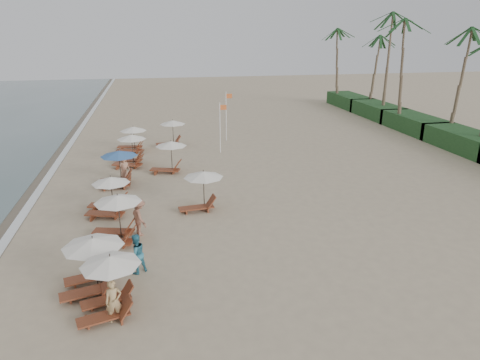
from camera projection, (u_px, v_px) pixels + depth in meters
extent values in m
plane|color=tan|center=(249.00, 259.00, 19.31)|extent=(160.00, 160.00, 0.00)
cube|color=#6B5E4C|center=(12.00, 199.00, 26.20)|extent=(3.20, 140.00, 0.01)
cube|color=white|center=(35.00, 197.00, 26.45)|extent=(0.50, 140.00, 0.02)
cube|color=#193D1C|center=(465.00, 141.00, 36.63)|extent=(3.20, 8.00, 1.60)
cube|color=#193D1C|center=(414.00, 123.00, 43.57)|extent=(3.20, 8.00, 1.60)
cube|color=#193D1C|center=(378.00, 111.00, 50.52)|extent=(3.20, 8.00, 1.60)
cube|color=#193D1C|center=(350.00, 101.00, 57.47)|extent=(3.20, 8.00, 1.60)
cylinder|color=brown|center=(455.00, 87.00, 38.70)|extent=(0.36, 0.36, 9.80)
cylinder|color=brown|center=(405.00, 77.00, 43.05)|extent=(0.36, 0.36, 10.60)
cylinder|color=brown|center=(387.00, 68.00, 47.90)|extent=(0.36, 0.36, 11.40)
cylinder|color=brown|center=(371.00, 75.00, 53.28)|extent=(0.36, 0.36, 9.00)
cylinder|color=brown|center=(340.00, 68.00, 57.62)|extent=(0.36, 0.36, 9.80)
cylinder|color=black|center=(113.00, 286.00, 15.28)|extent=(0.05, 0.05, 2.22)
cone|color=white|center=(110.00, 261.00, 14.95)|extent=(2.12, 2.12, 0.35)
cylinder|color=black|center=(95.00, 265.00, 16.72)|extent=(0.05, 0.05, 2.15)
cone|color=white|center=(93.00, 242.00, 16.40)|extent=(2.35, 2.35, 0.35)
cylinder|color=black|center=(120.00, 219.00, 20.63)|extent=(0.05, 0.05, 2.28)
cone|color=white|center=(118.00, 199.00, 20.29)|extent=(2.24, 2.24, 0.35)
cylinder|color=black|center=(112.00, 196.00, 23.76)|extent=(0.05, 0.05, 2.07)
cone|color=white|center=(111.00, 180.00, 23.46)|extent=(2.06, 2.06, 0.35)
cylinder|color=black|center=(120.00, 169.00, 28.05)|extent=(0.05, 0.05, 2.30)
cone|color=#35629E|center=(119.00, 153.00, 27.70)|extent=(2.36, 2.36, 0.35)
cylinder|color=black|center=(133.00, 151.00, 32.32)|extent=(0.05, 0.05, 2.31)
cone|color=white|center=(131.00, 137.00, 31.98)|extent=(2.13, 2.13, 0.35)
cylinder|color=black|center=(134.00, 140.00, 36.18)|extent=(0.05, 0.05, 2.04)
cone|color=white|center=(133.00, 129.00, 35.88)|extent=(2.19, 2.19, 0.35)
cylinder|color=black|center=(204.00, 191.00, 24.45)|extent=(0.05, 0.05, 2.15)
cone|color=white|center=(203.00, 174.00, 24.14)|extent=(2.24, 2.24, 0.35)
cylinder|color=black|center=(172.00, 157.00, 31.00)|extent=(0.05, 0.05, 2.15)
cone|color=white|center=(171.00, 144.00, 30.68)|extent=(2.24, 2.24, 0.35)
cylinder|color=black|center=(173.00, 133.00, 38.19)|extent=(0.05, 0.05, 2.15)
cone|color=white|center=(173.00, 122.00, 37.87)|extent=(2.24, 2.24, 0.35)
imported|color=tan|center=(114.00, 301.00, 14.97)|extent=(0.65, 0.51, 1.58)
imported|color=teal|center=(136.00, 254.00, 17.96)|extent=(1.07, 1.00, 1.74)
imported|color=#8F5D49|center=(139.00, 217.00, 21.30)|extent=(1.16, 1.42, 1.91)
imported|color=tan|center=(124.00, 168.00, 29.34)|extent=(0.98, 0.97, 1.71)
cylinder|color=silver|center=(220.00, 128.00, 35.48)|extent=(0.08, 0.08, 4.16)
cube|color=#CC5A26|center=(223.00, 107.00, 34.98)|extent=(0.55, 0.02, 0.40)
cylinder|color=silver|center=(226.00, 116.00, 39.40)|extent=(0.08, 0.08, 4.48)
cube|color=#CC5A26|center=(229.00, 96.00, 38.85)|extent=(0.55, 0.02, 0.40)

